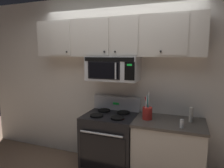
{
  "coord_description": "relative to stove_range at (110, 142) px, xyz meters",
  "views": [
    {
      "loc": [
        1.01,
        -2.23,
        1.79
      ],
      "look_at": [
        0.0,
        0.49,
        1.35
      ],
      "focal_mm": 31.9,
      "sensor_mm": 36.0,
      "label": 1
    }
  ],
  "objects": [
    {
      "name": "back_wall",
      "position": [
        0.0,
        0.37,
        0.88
      ],
      "size": [
        5.2,
        0.1,
        2.7
      ],
      "primitive_type": "cube",
      "color": "silver",
      "rests_on": "ground_plane"
    },
    {
      "name": "stove_range",
      "position": [
        0.0,
        0.0,
        0.0
      ],
      "size": [
        0.76,
        0.69,
        1.12
      ],
      "color": "black",
      "rests_on": "ground_plane"
    },
    {
      "name": "over_range_microwave",
      "position": [
        -0.0,
        0.12,
        1.11
      ],
      "size": [
        0.76,
        0.43,
        0.35
      ],
      "color": "#B7BABF"
    },
    {
      "name": "upper_cabinets",
      "position": [
        -0.0,
        0.15,
        1.56
      ],
      "size": [
        2.5,
        0.36,
        0.55
      ],
      "color": "#BCB7AD"
    },
    {
      "name": "counter_segment",
      "position": [
        0.84,
        0.01,
        -0.02
      ],
      "size": [
        0.93,
        0.65,
        0.9
      ],
      "color": "#BCB7AD",
      "rests_on": "ground_plane"
    },
    {
      "name": "utensil_crock_red",
      "position": [
        0.55,
        -0.01,
        0.53
      ],
      "size": [
        0.13,
        0.13,
        0.39
      ],
      "color": "red",
      "rests_on": "counter_segment"
    },
    {
      "name": "salt_shaker",
      "position": [
        1.0,
        -0.19,
        0.48
      ],
      "size": [
        0.05,
        0.05,
        0.1
      ],
      "color": "white",
      "rests_on": "counter_segment"
    },
    {
      "name": "pepper_mill",
      "position": [
        1.11,
        0.07,
        0.53
      ],
      "size": [
        0.05,
        0.05,
        0.2
      ],
      "primitive_type": "cylinder",
      "color": "#B7B2A8",
      "rests_on": "counter_segment"
    }
  ]
}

